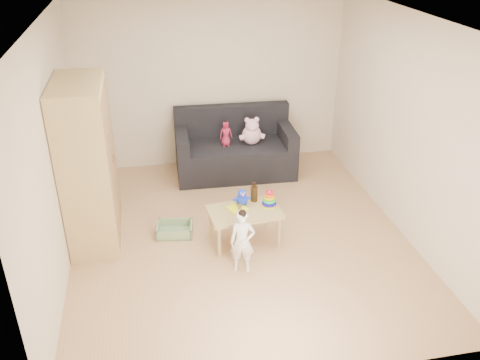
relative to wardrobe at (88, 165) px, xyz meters
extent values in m
plane|color=tan|center=(1.72, -0.34, -0.98)|extent=(4.50, 4.50, 0.00)
plane|color=white|center=(1.72, -0.34, 1.62)|extent=(4.50, 4.50, 0.00)
plane|color=beige|center=(1.72, 1.91, 0.32)|extent=(4.00, 0.00, 4.00)
plane|color=beige|center=(1.72, -2.59, 0.32)|extent=(4.00, 0.00, 4.00)
plane|color=beige|center=(-0.28, -0.34, 0.32)|extent=(0.00, 4.50, 4.50)
plane|color=beige|center=(3.72, -0.34, 0.32)|extent=(0.00, 4.50, 4.50)
cube|color=#D7C176|center=(0.00, 0.00, 0.00)|extent=(0.54, 1.09, 1.96)
cube|color=black|center=(1.98, 1.38, -0.73)|extent=(1.79, 0.94, 0.49)
cube|color=tan|center=(1.75, -0.47, -0.76)|extent=(0.88, 0.61, 0.44)
imported|color=white|center=(1.62, -0.99, -0.61)|extent=(0.31, 0.24, 0.73)
imported|color=#BB2349|center=(1.83, 1.34, -0.30)|extent=(0.19, 0.13, 0.36)
cylinder|color=#F5FF0D|center=(2.06, -0.42, -0.53)|extent=(0.16, 0.16, 0.02)
cylinder|color=silver|center=(2.06, -0.42, -0.43)|extent=(0.02, 0.02, 0.19)
torus|color=#190AA7|center=(2.06, -0.42, -0.50)|extent=(0.18, 0.18, 0.04)
torus|color=green|center=(2.06, -0.42, -0.46)|extent=(0.16, 0.16, 0.04)
torus|color=gold|center=(2.06, -0.42, -0.42)|extent=(0.14, 0.14, 0.04)
torus|color=#FF620D|center=(2.06, -0.42, -0.39)|extent=(0.12, 0.12, 0.03)
torus|color=red|center=(2.06, -0.42, -0.35)|extent=(0.10, 0.10, 0.03)
cylinder|color=black|center=(1.91, -0.26, -0.44)|extent=(0.09, 0.09, 0.19)
cylinder|color=black|center=(1.91, -0.26, -0.33)|extent=(0.04, 0.04, 0.05)
cylinder|color=black|center=(1.91, -0.26, -0.30)|extent=(0.05, 0.05, 0.02)
cube|color=#F2FF1A|center=(1.67, -0.41, -0.53)|extent=(0.27, 0.27, 0.02)
camera|label=1|loc=(0.72, -5.48, 2.54)|focal=38.00mm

